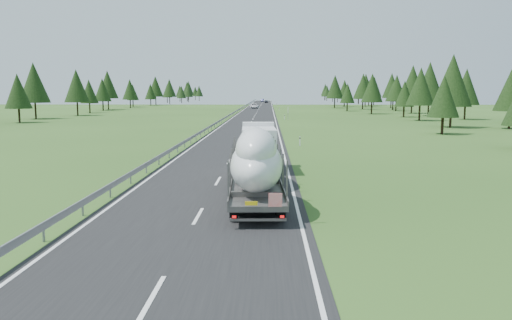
{
  "coord_description": "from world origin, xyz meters",
  "views": [
    {
      "loc": [
        3.18,
        -22.06,
        5.63
      ],
      "look_at": [
        2.51,
        5.36,
        1.87
      ],
      "focal_mm": 35.0,
      "sensor_mm": 36.0,
      "label": 1
    }
  ],
  "objects_px": {
    "distant_car_dark": "(266,101)",
    "distant_van": "(254,106)",
    "distant_car_blue": "(262,100)",
    "boat_truck": "(256,155)",
    "highway_sign": "(288,111)"
  },
  "relations": [
    {
      "from": "highway_sign",
      "to": "boat_truck",
      "type": "height_order",
      "value": "boat_truck"
    },
    {
      "from": "distant_van",
      "to": "distant_car_blue",
      "type": "relative_size",
      "value": 1.19
    },
    {
      "from": "boat_truck",
      "to": "distant_van",
      "type": "relative_size",
      "value": 3.18
    },
    {
      "from": "boat_truck",
      "to": "distant_car_dark",
      "type": "height_order",
      "value": "boat_truck"
    },
    {
      "from": "distant_van",
      "to": "distant_car_blue",
      "type": "distance_m",
      "value": 116.49
    },
    {
      "from": "boat_truck",
      "to": "highway_sign",
      "type": "bearing_deg",
      "value": 86.37
    },
    {
      "from": "highway_sign",
      "to": "distant_van",
      "type": "xyz_separation_m",
      "value": [
        -8.73,
        67.5,
        -1.02
      ]
    },
    {
      "from": "distant_car_blue",
      "to": "distant_van",
      "type": "bearing_deg",
      "value": -90.48
    },
    {
      "from": "distant_car_dark",
      "to": "distant_van",
      "type": "bearing_deg",
      "value": -94.64
    },
    {
      "from": "highway_sign",
      "to": "boat_truck",
      "type": "bearing_deg",
      "value": -93.63
    },
    {
      "from": "distant_car_dark",
      "to": "distant_car_blue",
      "type": "distance_m",
      "value": 30.92
    },
    {
      "from": "distant_van",
      "to": "distant_car_dark",
      "type": "bearing_deg",
      "value": 88.7
    },
    {
      "from": "boat_truck",
      "to": "distant_car_dark",
      "type": "bearing_deg",
      "value": 90.11
    },
    {
      "from": "highway_sign",
      "to": "distant_car_dark",
      "type": "xyz_separation_m",
      "value": [
        -5.13,
        153.16,
        -1.1
      ]
    },
    {
      "from": "boat_truck",
      "to": "distant_car_blue",
      "type": "distance_m",
      "value": 257.9
    }
  ]
}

